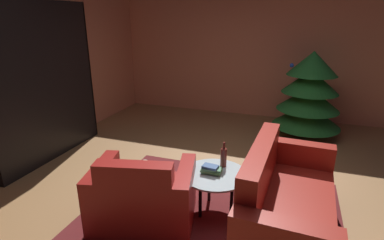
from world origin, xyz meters
The scene contains 11 objects.
ground_plane centered at (0.00, 0.00, 0.00)m, with size 7.83×7.83×0.00m, color #9D6E42.
wall_back centered at (0.00, 3.29, 1.34)m, with size 5.90×0.06×2.68m, color tan.
wall_left centered at (-2.92, 0.00, 1.34)m, with size 0.06×6.65×2.68m, color tan.
area_rug centered at (0.07, -0.47, 0.00)m, with size 2.67×2.31×0.01m, color maroon.
bookshelf_unit centered at (-2.67, 0.34, 1.10)m, with size 0.35×1.94×2.25m.
armchair_red centered at (-0.55, -0.75, 0.29)m, with size 1.16×0.96×0.80m.
couch_red centered at (0.81, -0.48, 0.31)m, with size 0.86×1.72×0.90m.
coffee_table centered at (0.08, -0.33, 0.41)m, with size 0.71×0.71×0.46m.
book_stack_on_table centered at (0.04, -0.34, 0.50)m, with size 0.22×0.14×0.09m.
bottle_on_table centered at (0.13, -0.14, 0.57)m, with size 0.07×0.07×0.29m.
decorated_tree centered at (1.03, 2.37, 0.75)m, with size 1.17×1.17×1.49m.
Camera 1 is at (0.79, -3.11, 2.03)m, focal length 28.48 mm.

